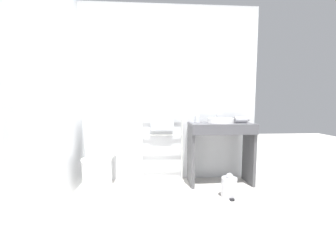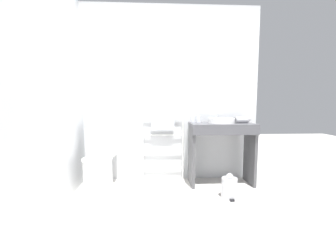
% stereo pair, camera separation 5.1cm
% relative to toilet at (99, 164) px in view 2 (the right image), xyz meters
% --- Properties ---
extents(ground_plane, '(12.00, 12.00, 0.00)m').
position_rel_toilet_xyz_m(ground_plane, '(0.92, -1.03, -0.34)').
color(ground_plane, silver).
extents(wall_back, '(2.67, 0.12, 2.52)m').
position_rel_toilet_xyz_m(wall_back, '(0.92, 0.42, 0.92)').
color(wall_back, silver).
rests_on(wall_back, ground_plane).
extents(wall_side, '(0.12, 2.07, 2.52)m').
position_rel_toilet_xyz_m(wall_side, '(-0.36, -0.34, 0.92)').
color(wall_side, silver).
rests_on(wall_side, ground_plane).
extents(toilet, '(0.38, 0.54, 0.81)m').
position_rel_toilet_xyz_m(toilet, '(0.00, 0.00, 0.00)').
color(toilet, white).
rests_on(toilet, ground_plane).
extents(towel_radiator, '(0.62, 0.06, 0.96)m').
position_rel_toilet_xyz_m(towel_radiator, '(0.85, 0.31, 0.34)').
color(towel_radiator, white).
rests_on(towel_radiator, ground_plane).
extents(vanity_counter, '(0.87, 0.45, 0.86)m').
position_rel_toilet_xyz_m(vanity_counter, '(1.65, 0.09, 0.23)').
color(vanity_counter, '#4C4C51').
rests_on(vanity_counter, ground_plane).
extents(sink_basin, '(0.36, 0.36, 0.07)m').
position_rel_toilet_xyz_m(sink_basin, '(1.65, 0.12, 0.55)').
color(sink_basin, white).
rests_on(sink_basin, vanity_counter).
extents(faucet, '(0.02, 0.10, 0.15)m').
position_rel_toilet_xyz_m(faucet, '(1.65, 0.28, 0.61)').
color(faucet, silver).
rests_on(faucet, vanity_counter).
extents(cup_near_wall, '(0.06, 0.06, 0.10)m').
position_rel_toilet_xyz_m(cup_near_wall, '(1.28, 0.24, 0.57)').
color(cup_near_wall, white).
rests_on(cup_near_wall, vanity_counter).
extents(cup_near_edge, '(0.06, 0.06, 0.10)m').
position_rel_toilet_xyz_m(cup_near_edge, '(1.35, 0.22, 0.57)').
color(cup_near_edge, white).
rests_on(cup_near_edge, vanity_counter).
extents(hair_dryer, '(0.22, 0.18, 0.09)m').
position_rel_toilet_xyz_m(hair_dryer, '(1.94, 0.10, 0.56)').
color(hair_dryer, '#B7B7BC').
rests_on(hair_dryer, vanity_counter).
extents(trash_bin, '(0.19, 0.22, 0.30)m').
position_rel_toilet_xyz_m(trash_bin, '(1.62, -0.37, -0.21)').
color(trash_bin, '#B7B7BC').
rests_on(trash_bin, ground_plane).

